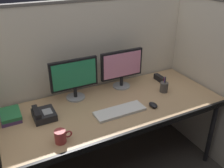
{
  "coord_description": "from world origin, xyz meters",
  "views": [
    {
      "loc": [
        -0.86,
        -1.34,
        1.89
      ],
      "look_at": [
        0.0,
        0.35,
        0.92
      ],
      "focal_mm": 40.09,
      "sensor_mm": 36.0,
      "label": 1
    }
  ],
  "objects_px": {
    "keyboard_main": "(120,111)",
    "pen_cup": "(164,87)",
    "book_stack": "(10,116)",
    "monitor_left": "(74,77)",
    "red_stapler": "(160,78)",
    "desk_phone": "(43,114)",
    "computer_mouse": "(153,105)",
    "coffee_mug": "(61,136)",
    "desk": "(115,110)",
    "monitor_right": "(122,67)"
  },
  "relations": [
    {
      "from": "keyboard_main",
      "to": "pen_cup",
      "type": "xyz_separation_m",
      "value": [
        0.54,
        0.12,
        0.04
      ]
    },
    {
      "from": "book_stack",
      "to": "monitor_left",
      "type": "bearing_deg",
      "value": 7.43
    },
    {
      "from": "red_stapler",
      "to": "desk_phone",
      "type": "distance_m",
      "value": 1.24
    },
    {
      "from": "computer_mouse",
      "to": "pen_cup",
      "type": "xyz_separation_m",
      "value": [
        0.25,
        0.18,
        0.03
      ]
    },
    {
      "from": "computer_mouse",
      "to": "book_stack",
      "type": "xyz_separation_m",
      "value": [
        -1.11,
        0.37,
        0.01
      ]
    },
    {
      "from": "monitor_left",
      "to": "coffee_mug",
      "type": "relative_size",
      "value": 3.41
    },
    {
      "from": "desk",
      "to": "red_stapler",
      "type": "distance_m",
      "value": 0.67
    },
    {
      "from": "pen_cup",
      "to": "desk_phone",
      "type": "xyz_separation_m",
      "value": [
        -1.12,
        0.08,
        -0.02
      ]
    },
    {
      "from": "monitor_right",
      "to": "coffee_mug",
      "type": "xyz_separation_m",
      "value": [
        -0.78,
        -0.54,
        -0.17
      ]
    },
    {
      "from": "coffee_mug",
      "to": "red_stapler",
      "type": "distance_m",
      "value": 1.28
    },
    {
      "from": "desk",
      "to": "computer_mouse",
      "type": "distance_m",
      "value": 0.33
    },
    {
      "from": "monitor_right",
      "to": "computer_mouse",
      "type": "bearing_deg",
      "value": -82.22
    },
    {
      "from": "book_stack",
      "to": "red_stapler",
      "type": "bearing_deg",
      "value": 0.6
    },
    {
      "from": "computer_mouse",
      "to": "coffee_mug",
      "type": "distance_m",
      "value": 0.84
    },
    {
      "from": "computer_mouse",
      "to": "coffee_mug",
      "type": "relative_size",
      "value": 0.76
    },
    {
      "from": "keyboard_main",
      "to": "red_stapler",
      "type": "relative_size",
      "value": 2.87
    },
    {
      "from": "computer_mouse",
      "to": "desk_phone",
      "type": "bearing_deg",
      "value": 163.59
    },
    {
      "from": "computer_mouse",
      "to": "red_stapler",
      "type": "xyz_separation_m",
      "value": [
        0.35,
        0.38,
        0.01
      ]
    },
    {
      "from": "keyboard_main",
      "to": "desk_phone",
      "type": "distance_m",
      "value": 0.62
    },
    {
      "from": "monitor_left",
      "to": "keyboard_main",
      "type": "distance_m",
      "value": 0.5
    },
    {
      "from": "pen_cup",
      "to": "book_stack",
      "type": "bearing_deg",
      "value": 171.92
    },
    {
      "from": "monitor_right",
      "to": "computer_mouse",
      "type": "distance_m",
      "value": 0.5
    },
    {
      "from": "desk_phone",
      "to": "coffee_mug",
      "type": "bearing_deg",
      "value": -83.48
    },
    {
      "from": "computer_mouse",
      "to": "book_stack",
      "type": "height_order",
      "value": "book_stack"
    },
    {
      "from": "book_stack",
      "to": "desk_phone",
      "type": "bearing_deg",
      "value": -25.03
    },
    {
      "from": "desk",
      "to": "monitor_right",
      "type": "xyz_separation_m",
      "value": [
        0.22,
        0.29,
        0.27
      ]
    },
    {
      "from": "keyboard_main",
      "to": "coffee_mug",
      "type": "distance_m",
      "value": 0.56
    },
    {
      "from": "desk",
      "to": "pen_cup",
      "type": "relative_size",
      "value": 11.93
    },
    {
      "from": "monitor_left",
      "to": "red_stapler",
      "type": "xyz_separation_m",
      "value": [
        0.9,
        -0.06,
        -0.19
      ]
    },
    {
      "from": "keyboard_main",
      "to": "computer_mouse",
      "type": "relative_size",
      "value": 4.48
    },
    {
      "from": "keyboard_main",
      "to": "pen_cup",
      "type": "relative_size",
      "value": 2.7
    },
    {
      "from": "keyboard_main",
      "to": "desk_phone",
      "type": "bearing_deg",
      "value": 160.55
    },
    {
      "from": "desk_phone",
      "to": "monitor_left",
      "type": "bearing_deg",
      "value": 28.81
    },
    {
      "from": "computer_mouse",
      "to": "coffee_mug",
      "type": "bearing_deg",
      "value": -174.02
    },
    {
      "from": "monitor_left",
      "to": "book_stack",
      "type": "relative_size",
      "value": 2.04
    },
    {
      "from": "monitor_left",
      "to": "keyboard_main",
      "type": "xyz_separation_m",
      "value": [
        0.25,
        -0.39,
        -0.2
      ]
    },
    {
      "from": "monitor_right",
      "to": "computer_mouse",
      "type": "height_order",
      "value": "monitor_right"
    },
    {
      "from": "red_stapler",
      "to": "desk_phone",
      "type": "height_order",
      "value": "desk_phone"
    },
    {
      "from": "desk_phone",
      "to": "monitor_right",
      "type": "bearing_deg",
      "value": 13.25
    },
    {
      "from": "coffee_mug",
      "to": "book_stack",
      "type": "relative_size",
      "value": 0.6
    },
    {
      "from": "keyboard_main",
      "to": "desk_phone",
      "type": "xyz_separation_m",
      "value": [
        -0.58,
        0.2,
        0.02
      ]
    },
    {
      "from": "monitor_right",
      "to": "monitor_left",
      "type": "bearing_deg",
      "value": -179.08
    },
    {
      "from": "monitor_right",
      "to": "red_stapler",
      "type": "distance_m",
      "value": 0.46
    },
    {
      "from": "desk",
      "to": "monitor_left",
      "type": "bearing_deg",
      "value": 133.33
    },
    {
      "from": "book_stack",
      "to": "pen_cup",
      "type": "bearing_deg",
      "value": -8.08
    },
    {
      "from": "book_stack",
      "to": "pen_cup",
      "type": "xyz_separation_m",
      "value": [
        1.36,
        -0.19,
        0.02
      ]
    },
    {
      "from": "monitor_right",
      "to": "pen_cup",
      "type": "relative_size",
      "value": 2.7
    },
    {
      "from": "pen_cup",
      "to": "monitor_right",
      "type": "bearing_deg",
      "value": 138.24
    },
    {
      "from": "coffee_mug",
      "to": "desk",
      "type": "bearing_deg",
      "value": 24.42
    },
    {
      "from": "monitor_right",
      "to": "book_stack",
      "type": "bearing_deg",
      "value": -175.53
    }
  ]
}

